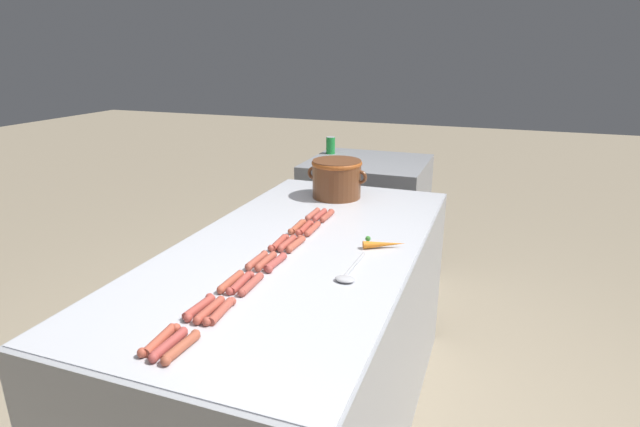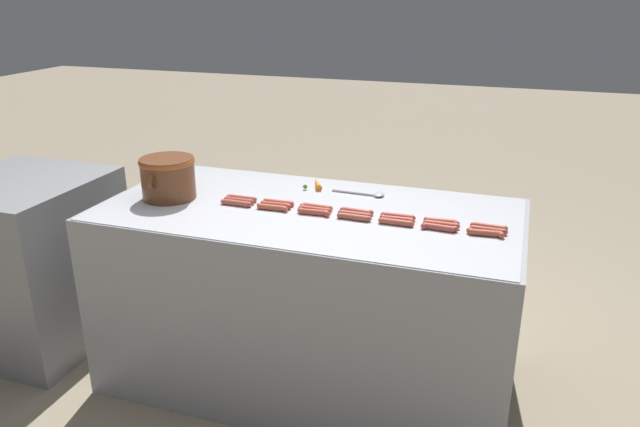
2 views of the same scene
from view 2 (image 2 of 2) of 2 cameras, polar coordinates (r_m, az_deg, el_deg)
name	(u,v)px [view 2 (image 2 of 2)]	position (r m, az deg, el deg)	size (l,w,h in m)	color
ground_plane	(310,376)	(3.28, -0.98, -14.84)	(20.00, 20.00, 0.00)	gray
griddle_counter	(309,297)	(3.04, -1.03, -7.74)	(0.95, 1.95, 0.92)	#9EA0A5
back_cabinet	(32,262)	(3.73, -25.20, -4.11)	(0.81, 0.74, 0.94)	gray
hot_dog_0	(485,233)	(2.63, 15.12, -1.76)	(0.04, 0.16, 0.03)	#B64F3A
hot_dog_1	(439,228)	(2.64, 11.03, -1.29)	(0.04, 0.16, 0.03)	#AE463C
hot_dog_2	(396,222)	(2.67, 7.07, -0.81)	(0.03, 0.16, 0.03)	#B04F39
hot_dog_3	(354,217)	(2.71, 3.18, -0.34)	(0.03, 0.16, 0.03)	#AE503E
hot_dog_4	(314,212)	(2.77, -0.61, 0.13)	(0.03, 0.16, 0.03)	#AD4638
hot_dog_5	(272,207)	(2.83, -4.47, 0.56)	(0.03, 0.16, 0.03)	#B15338
hot_dog_6	(236,203)	(2.91, -7.82, 0.97)	(0.03, 0.16, 0.03)	#AF5242
hot_dog_7	(488,230)	(2.66, 15.37, -1.50)	(0.03, 0.16, 0.03)	#AF453F
hot_dog_8	(441,224)	(2.68, 11.22, -1.01)	(0.03, 0.16, 0.03)	#B24C3A
hot_dog_9	(397,219)	(2.70, 7.17, -0.54)	(0.03, 0.16, 0.03)	#B6493F
hot_dog_10	(355,214)	(2.74, 3.26, -0.08)	(0.03, 0.16, 0.03)	#B04F3C
hot_dog_11	(315,210)	(2.80, -0.49, 0.37)	(0.03, 0.16, 0.03)	#AE4A3C
hot_dog_12	(276,205)	(2.86, -4.13, 0.80)	(0.03, 0.16, 0.03)	#B54538
hot_dog_13	(239,201)	(2.94, -7.55, 1.19)	(0.03, 0.16, 0.03)	#AE473D
hot_dog_14	(489,227)	(2.70, 15.43, -1.20)	(0.03, 0.16, 0.03)	#AC5138
hot_dog_15	(441,222)	(2.71, 11.22, -0.74)	(0.04, 0.16, 0.03)	#B44E3E
hot_dog_16	(398,216)	(2.74, 7.26, -0.28)	(0.03, 0.16, 0.03)	#AF4B3F
hot_dog_17	(356,211)	(2.78, 3.41, 0.19)	(0.04, 0.16, 0.03)	#B14841
hot_dog_18	(316,207)	(2.83, -0.36, 0.59)	(0.03, 0.16, 0.03)	#B4523D
hot_dog_19	(279,202)	(2.89, -3.87, 1.03)	(0.03, 0.16, 0.03)	#B94E3C
hot_dog_20	(241,198)	(2.97, -7.33, 1.40)	(0.03, 0.16, 0.03)	#AB4B3A
bean_pot	(168,176)	(3.05, -13.95, 3.43)	(0.33, 0.27, 0.20)	brown
serving_spoon	(370,194)	(3.03, 4.72, 1.83)	(0.07, 0.27, 0.02)	#B7B7BC
carrot	(316,183)	(3.16, -0.35, 2.83)	(0.17, 0.10, 0.03)	orange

